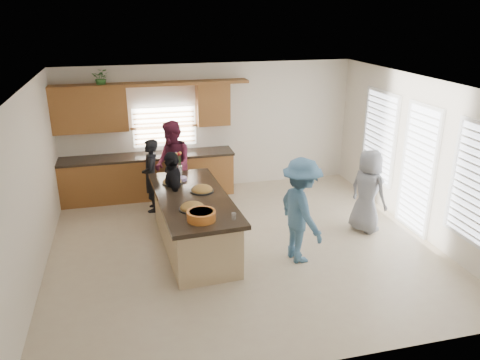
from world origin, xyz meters
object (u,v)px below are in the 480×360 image
object	(u,v)px
woman_right_back	(301,211)
salad_bowl	(201,215)
island	(194,223)
woman_right_front	(368,191)
woman_left_front	(173,193)
woman_left_mid	(173,164)
woman_left_back	(151,176)

from	to	relation	value
woman_right_back	salad_bowl	bearing A→B (deg)	86.95
island	salad_bowl	distance (m)	1.11
island	woman_right_back	xyz separation A→B (m)	(1.61, -0.82, 0.42)
island	woman_right_back	bearing A→B (deg)	-30.25
salad_bowl	woman_right_front	world-z (taller)	woman_right_front
woman_left_front	woman_right_back	bearing A→B (deg)	52.86
salad_bowl	woman_left_mid	size ratio (longest dim) A/B	0.24
salad_bowl	woman_left_mid	distance (m)	2.92
woman_left_back	woman_left_mid	bearing A→B (deg)	118.67
island	woman_left_front	world-z (taller)	woman_left_front
island	salad_bowl	size ratio (longest dim) A/B	6.42
island	woman_right_front	distance (m)	3.20
salad_bowl	woman_left_front	distance (m)	1.63
island	woman_left_mid	size ratio (longest dim) A/B	1.55
salad_bowl	woman_left_mid	world-z (taller)	woman_left_mid
woman_right_front	island	bearing A→B (deg)	65.64
island	woman_left_back	world-z (taller)	woman_left_back
island	salad_bowl	xyz separation A→B (m)	(-0.02, -0.95, 0.58)
woman_left_front	salad_bowl	bearing A→B (deg)	9.56
woman_left_back	woman_left_mid	xyz separation A→B (m)	(0.46, 0.18, 0.15)
woman_left_back	woman_right_back	bearing A→B (deg)	47.25
woman_left_back	woman_right_front	xyz separation A→B (m)	(3.76, -1.88, 0.03)
woman_left_back	woman_right_back	xyz separation A→B (m)	(2.19, -2.59, 0.12)
woman_left_mid	woman_right_back	size ratio (longest dim) A/B	1.02
woman_left_back	woman_left_front	xyz separation A→B (m)	(0.32, -1.14, 0.04)
island	woman_left_front	distance (m)	0.77
woman_left_back	woman_left_mid	size ratio (longest dim) A/B	0.84
woman_right_back	woman_left_back	bearing A→B (deg)	32.41
woman_left_back	woman_right_front	bearing A→B (deg)	70.48
woman_left_mid	woman_right_front	xyz separation A→B (m)	(3.30, -2.06, -0.11)
woman_left_front	woman_right_front	distance (m)	3.52
woman_right_back	woman_left_front	bearing A→B (deg)	44.37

